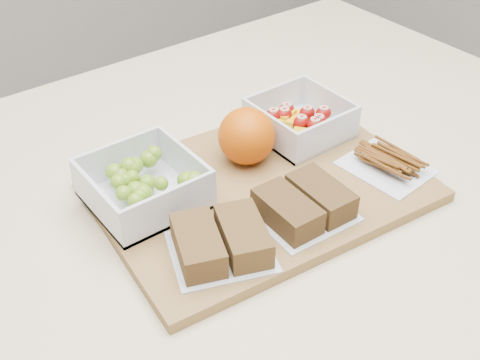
{
  "coord_description": "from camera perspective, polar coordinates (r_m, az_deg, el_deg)",
  "views": [
    {
      "loc": [
        -0.39,
        -0.51,
        1.41
      ],
      "look_at": [
        -0.01,
        -0.0,
        0.93
      ],
      "focal_mm": 45.0,
      "sensor_mm": 36.0,
      "label": 1
    }
  ],
  "objects": [
    {
      "name": "sandwich_bag_center",
      "position": [
        0.75,
        6.08,
        -2.3
      ],
      "size": [
        0.12,
        0.11,
        0.04
      ],
      "color": "silver",
      "rests_on": "cutting_board"
    },
    {
      "name": "sandwich_bag_left",
      "position": [
        0.69,
        -1.83,
        -5.81
      ],
      "size": [
        0.14,
        0.14,
        0.04
      ],
      "color": "silver",
      "rests_on": "cutting_board"
    },
    {
      "name": "orange",
      "position": [
        0.83,
        0.63,
        4.19
      ],
      "size": [
        0.08,
        0.08,
        0.08
      ],
      "primitive_type": "sphere",
      "color": "#CA4F04",
      "rests_on": "cutting_board"
    },
    {
      "name": "fruit_container",
      "position": [
        0.9,
        5.68,
        5.55
      ],
      "size": [
        0.12,
        0.12,
        0.05
      ],
      "color": "silver",
      "rests_on": "cutting_board"
    },
    {
      "name": "grape_container",
      "position": [
        0.77,
        -9.07,
        -0.39
      ],
      "size": [
        0.13,
        0.13,
        0.06
      ],
      "color": "silver",
      "rests_on": "cutting_board"
    },
    {
      "name": "pretzel_bag",
      "position": [
        0.85,
        13.75,
        1.78
      ],
      "size": [
        0.1,
        0.12,
        0.03
      ],
      "color": "silver",
      "rests_on": "cutting_board"
    },
    {
      "name": "cutting_board",
      "position": [
        0.81,
        1.91,
        -0.81
      ],
      "size": [
        0.45,
        0.34,
        0.02
      ],
      "primitive_type": "cube",
      "rotation": [
        0.0,
        0.0,
        -0.1
      ],
      "color": "olive",
      "rests_on": "counter"
    }
  ]
}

